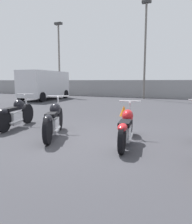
% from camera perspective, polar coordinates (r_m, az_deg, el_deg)
% --- Properties ---
extents(ground_plane, '(60.00, 60.00, 0.00)m').
position_cam_1_polar(ground_plane, '(5.54, -2.07, -7.29)').
color(ground_plane, '#38383D').
extents(fence_back, '(40.00, 0.04, 1.54)m').
position_cam_1_polar(fence_back, '(19.22, 17.96, 5.65)').
color(fence_back, gray).
rests_on(fence_back, ground_plane).
extents(light_pole_left, '(0.70, 0.35, 7.64)m').
position_cam_1_polar(light_pole_left, '(18.58, 12.76, 17.34)').
color(light_pole_left, slate).
rests_on(light_pole_left, ground_plane).
extents(light_pole_right, '(0.70, 0.35, 6.80)m').
position_cam_1_polar(light_pole_right, '(21.48, -9.65, 14.97)').
color(light_pole_right, slate).
rests_on(light_pole_right, ground_plane).
extents(motorcycle_slot_0, '(0.77, 2.05, 1.04)m').
position_cam_1_polar(motorcycle_slot_0, '(7.33, -20.19, -0.40)').
color(motorcycle_slot_0, black).
rests_on(motorcycle_slot_0, ground_plane).
extents(motorcycle_slot_1, '(1.08, 2.06, 1.05)m').
position_cam_1_polar(motorcycle_slot_1, '(5.89, -10.93, -1.97)').
color(motorcycle_slot_1, black).
rests_on(motorcycle_slot_1, ground_plane).
extents(motorcycle_slot_2, '(0.69, 2.16, 0.96)m').
position_cam_1_polar(motorcycle_slot_2, '(5.18, 7.94, -3.86)').
color(motorcycle_slot_2, black).
rests_on(motorcycle_slot_2, ground_plane).
extents(parked_van, '(2.43, 5.04, 2.22)m').
position_cam_1_polar(parked_van, '(17.69, -13.21, 7.14)').
color(parked_van, silver).
rests_on(parked_van, ground_plane).
extents(traffic_cone_near, '(0.35, 0.35, 0.45)m').
position_cam_1_polar(traffic_cone_near, '(9.23, 7.26, 0.30)').
color(traffic_cone_near, orange).
rests_on(traffic_cone_near, ground_plane).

